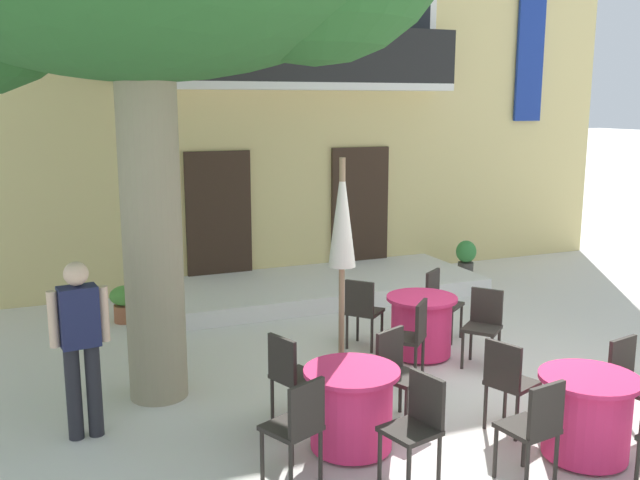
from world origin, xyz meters
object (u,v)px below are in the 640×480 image
(ground_planter_left, at_px, (125,302))
(cafe_chair_middle_2, at_px, (398,369))
(cafe_table_middle, at_px, (351,408))
(cafe_chair_middle_3, at_px, (291,373))
(cafe_table_near_tree, at_px, (587,416))
(cafe_chair_near_tree_1, at_px, (508,379))
(cafe_chair_near_tree_2, at_px, (535,425))
(cafe_chair_front_1, at_px, (484,322))
(cafe_umbrella, at_px, (342,245))
(pedestrian_near_entrance, at_px, (80,340))
(ground_planter_right, at_px, (466,256))
(cafe_chair_middle_1, at_px, (417,422))
(cafe_chair_front_0, at_px, (412,334))
(cafe_chair_near_tree_0, at_px, (630,380))
(cafe_chair_front_2, at_px, (440,300))
(cafe_chair_front_3, at_px, (363,309))
(cafe_table_front, at_px, (421,326))
(cafe_chair_middle_0, at_px, (298,424))

(ground_planter_left, bearing_deg, cafe_chair_middle_2, -64.77)
(cafe_table_middle, bearing_deg, cafe_chair_middle_3, 115.77)
(cafe_table_near_tree, bearing_deg, cafe_chair_near_tree_1, 115.85)
(cafe_chair_near_tree_2, height_order, cafe_table_middle, cafe_chair_near_tree_2)
(cafe_chair_front_1, bearing_deg, cafe_table_middle, -151.11)
(cafe_umbrella, xyz_separation_m, pedestrian_near_entrance, (-2.54, 0.18, -0.71))
(cafe_chair_middle_3, distance_m, cafe_umbrella, 1.36)
(cafe_chair_middle_2, bearing_deg, ground_planter_left, 115.23)
(cafe_chair_middle_2, distance_m, cafe_umbrella, 1.34)
(cafe_table_near_tree, xyz_separation_m, ground_planter_left, (-3.20, 5.60, -0.10))
(cafe_chair_near_tree_2, bearing_deg, cafe_table_near_tree, 14.62)
(cafe_table_middle, relative_size, ground_planter_right, 1.37)
(cafe_table_near_tree, height_order, cafe_chair_middle_1, cafe_chair_middle_1)
(cafe_chair_front_0, relative_size, ground_planter_left, 1.74)
(cafe_umbrella, bearing_deg, cafe_chair_near_tree_0, -37.97)
(cafe_chair_middle_2, height_order, cafe_chair_front_2, same)
(ground_planter_left, bearing_deg, cafe_chair_front_3, -41.53)
(cafe_chair_near_tree_2, relative_size, cafe_table_middle, 1.05)
(cafe_chair_front_0, bearing_deg, cafe_table_front, 50.94)
(cafe_chair_near_tree_1, relative_size, cafe_chair_middle_2, 1.00)
(cafe_table_front, bearing_deg, cafe_chair_near_tree_0, -73.61)
(cafe_chair_near_tree_1, bearing_deg, cafe_chair_middle_1, -160.12)
(cafe_table_middle, distance_m, cafe_table_front, 2.57)
(cafe_chair_front_1, bearing_deg, cafe_chair_front_3, 135.69)
(cafe_chair_front_2, bearing_deg, cafe_chair_near_tree_1, -108.70)
(cafe_chair_middle_3, height_order, cafe_chair_front_1, same)
(cafe_table_middle, distance_m, ground_planter_left, 4.86)
(cafe_chair_front_2, relative_size, cafe_chair_front_3, 1.00)
(cafe_chair_front_2, xyz_separation_m, cafe_umbrella, (-2.02, -1.32, 1.14))
(cafe_table_near_tree, height_order, cafe_chair_front_3, cafe_chair_front_3)
(cafe_chair_near_tree_0, bearing_deg, cafe_chair_middle_0, 173.86)
(cafe_chair_near_tree_2, bearing_deg, cafe_chair_middle_0, 156.71)
(cafe_chair_near_tree_2, xyz_separation_m, cafe_chair_front_3, (0.15, 3.47, 0.00))
(cafe_chair_front_1, bearing_deg, cafe_chair_near_tree_2, -117.04)
(cafe_table_near_tree, distance_m, cafe_chair_middle_1, 1.60)
(cafe_chair_near_tree_2, xyz_separation_m, cafe_chair_front_2, (1.27, 3.45, 0.00))
(cafe_chair_middle_0, relative_size, pedestrian_near_entrance, 0.54)
(cafe_chair_near_tree_1, relative_size, cafe_chair_middle_1, 1.00)
(cafe_table_near_tree, xyz_separation_m, pedestrian_near_entrance, (-4.02, 2.11, 0.56))
(cafe_chair_near_tree_1, height_order, cafe_chair_near_tree_2, same)
(cafe_chair_near_tree_0, relative_size, cafe_chair_middle_1, 1.00)
(cafe_chair_near_tree_0, height_order, cafe_chair_middle_1, same)
(cafe_chair_front_1, bearing_deg, cafe_table_front, 134.66)
(cafe_table_near_tree, distance_m, cafe_chair_middle_2, 1.75)
(cafe_table_middle, bearing_deg, pedestrian_near_entrance, 151.72)
(cafe_chair_middle_1, bearing_deg, cafe_umbrella, 86.65)
(cafe_chair_middle_3, bearing_deg, cafe_chair_near_tree_0, -25.82)
(cafe_chair_middle_3, distance_m, ground_planter_left, 4.12)
(cafe_chair_near_tree_2, bearing_deg, cafe_chair_middle_3, 128.38)
(cafe_table_front, relative_size, pedestrian_near_entrance, 0.51)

